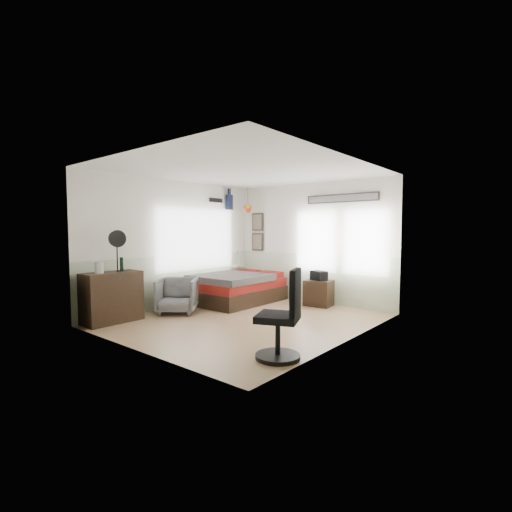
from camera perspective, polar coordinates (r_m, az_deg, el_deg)
The scene contains 12 objects.
ground_plane at distance 6.88m, azimuth -1.51°, elevation -9.85°, with size 4.00×4.50×0.01m, color #A47B52.
room_shell at distance 6.88m, azimuth -0.99°, elevation 3.74°, with size 4.02×4.52×2.71m.
wall_decor at distance 8.91m, azimuth 1.43°, elevation 6.93°, with size 3.55×1.32×1.44m.
bed at distance 8.51m, azimuth -3.00°, elevation -4.96°, with size 1.51×2.06×0.65m.
dresser at distance 7.11m, azimuth -21.28°, elevation -5.93°, with size 0.48×1.00×0.90m, color #311E11.
armchair at distance 7.56m, azimuth -12.04°, elevation -5.96°, with size 0.74×0.76×0.70m, color gray.
nightstand at distance 8.19m, azimuth 9.61°, elevation -5.65°, with size 0.56×0.45×0.56m, color #311E11.
task_chair at distance 4.78m, azimuth 4.15°, elevation -10.19°, with size 0.67×0.67×1.16m.
kettle at distance 6.92m, azimuth -22.99°, elevation -1.68°, with size 0.17×0.15×0.19m.
bottle at distance 7.19m, azimuth -19.98°, elevation -1.17°, with size 0.06×0.06×0.25m, color black.
stand_fan at distance 7.01m, azimuth -20.59°, elevation 2.41°, with size 0.11×0.31×0.75m.
black_bag at distance 8.14m, azimuth 9.64°, elevation -2.99°, with size 0.35×0.23×0.20m, color black.
Camera 1 is at (4.40, -5.03, 1.64)m, focal length 26.00 mm.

